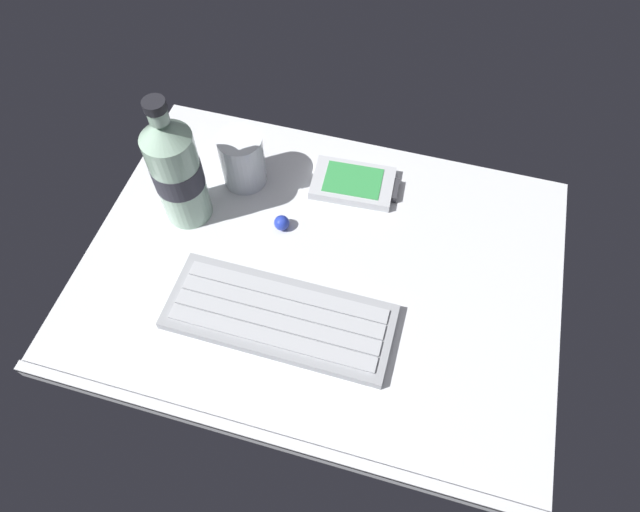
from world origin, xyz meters
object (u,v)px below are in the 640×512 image
(water_bottle, at_px, (176,170))
(juice_cup, at_px, (243,162))
(handheld_device, at_px, (354,183))
(trackball_mouse, at_px, (282,223))
(keyboard, at_px, (280,317))

(water_bottle, bearing_deg, juice_cup, 53.73)
(handheld_device, distance_m, juice_cup, 0.17)
(juice_cup, relative_size, trackball_mouse, 3.86)
(keyboard, xyz_separation_m, water_bottle, (-0.18, 0.13, 0.08))
(keyboard, bearing_deg, water_bottle, 143.99)
(handheld_device, bearing_deg, keyboard, -99.45)
(keyboard, xyz_separation_m, juice_cup, (-0.12, 0.21, 0.03))
(keyboard, relative_size, trackball_mouse, 13.22)
(keyboard, relative_size, water_bottle, 1.40)
(juice_cup, distance_m, trackball_mouse, 0.11)
(handheld_device, height_order, water_bottle, water_bottle)
(juice_cup, xyz_separation_m, water_bottle, (-0.06, -0.08, 0.05))
(keyboard, bearing_deg, juice_cup, 120.06)
(handheld_device, xyz_separation_m, juice_cup, (-0.16, -0.03, 0.03))
(handheld_device, relative_size, water_bottle, 0.63)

